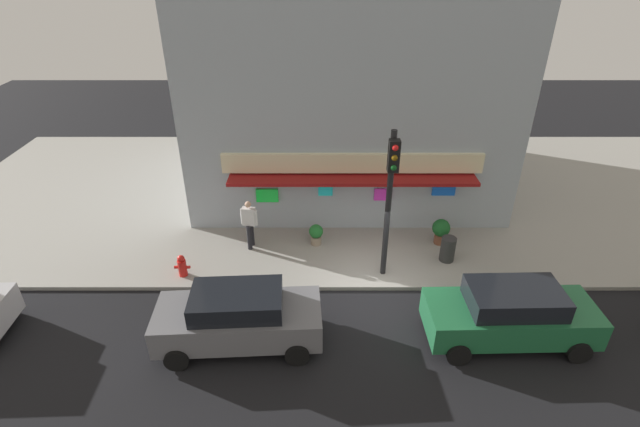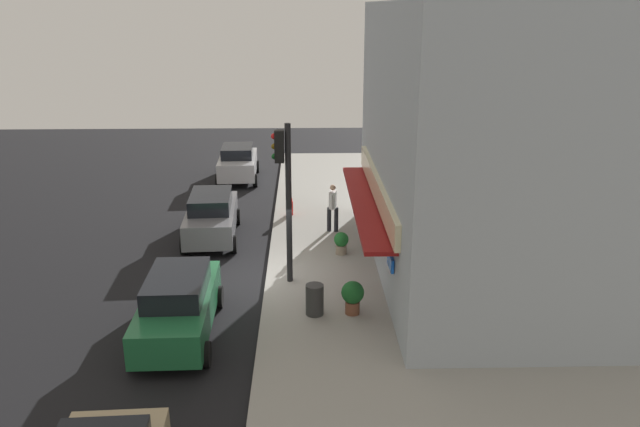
# 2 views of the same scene
# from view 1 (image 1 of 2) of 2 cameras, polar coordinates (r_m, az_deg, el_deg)

# --- Properties ---
(ground_plane) EXTENTS (52.88, 52.88, 0.00)m
(ground_plane) POSITION_cam_1_polar(r_m,az_deg,el_deg) (15.44, 6.59, -9.20)
(ground_plane) COLOR black
(sidewalk) EXTENTS (35.25, 13.35, 0.13)m
(sidewalk) POSITION_cam_1_polar(r_m,az_deg,el_deg) (20.98, 4.86, 2.51)
(sidewalk) COLOR gray
(sidewalk) RESTS_ON ground_plane
(corner_building) EXTENTS (12.20, 9.93, 8.33)m
(corner_building) POSITION_cam_1_polar(r_m,az_deg,el_deg) (20.77, 3.51, 14.82)
(corner_building) COLOR #9EA8B2
(corner_building) RESTS_ON sidewalk
(traffic_light) EXTENTS (0.32, 0.58, 4.97)m
(traffic_light) POSITION_cam_1_polar(r_m,az_deg,el_deg) (14.24, 8.64, 2.99)
(traffic_light) COLOR black
(traffic_light) RESTS_ON sidewalk
(fire_hydrant) EXTENTS (0.52, 0.28, 0.77)m
(fire_hydrant) POSITION_cam_1_polar(r_m,az_deg,el_deg) (16.18, -16.04, -6.03)
(fire_hydrant) COLOR red
(fire_hydrant) RESTS_ON sidewalk
(trash_can) EXTENTS (0.50, 0.50, 0.88)m
(trash_can) POSITION_cam_1_polar(r_m,az_deg,el_deg) (16.78, 15.29, -4.18)
(trash_can) COLOR #2D2D2D
(trash_can) RESTS_ON sidewalk
(pedestrian) EXTENTS (0.61, 0.45, 1.84)m
(pedestrian) POSITION_cam_1_polar(r_m,az_deg,el_deg) (16.75, -8.28, -1.01)
(pedestrian) COLOR black
(pedestrian) RESTS_ON sidewalk
(potted_plant_by_doorway) EXTENTS (0.51, 0.51, 0.78)m
(potted_plant_by_doorway) POSITION_cam_1_polar(r_m,az_deg,el_deg) (17.05, -0.28, -2.43)
(potted_plant_by_doorway) COLOR gray
(potted_plant_by_doorway) RESTS_ON sidewalk
(potted_plant_by_window) EXTENTS (0.64, 0.64, 0.96)m
(potted_plant_by_window) POSITION_cam_1_polar(r_m,az_deg,el_deg) (17.57, 14.52, -1.96)
(potted_plant_by_window) COLOR brown
(potted_plant_by_window) RESTS_ON sidewalk
(parked_car_grey) EXTENTS (4.53, 2.16, 1.74)m
(parked_car_grey) POSITION_cam_1_polar(r_m,az_deg,el_deg) (13.26, -9.58, -12.18)
(parked_car_grey) COLOR slate
(parked_car_grey) RESTS_ON ground_plane
(parked_car_green) EXTENTS (4.59, 2.06, 1.74)m
(parked_car_green) POSITION_cam_1_polar(r_m,az_deg,el_deg) (14.16, 22.11, -11.19)
(parked_car_green) COLOR #1E6038
(parked_car_green) RESTS_ON ground_plane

